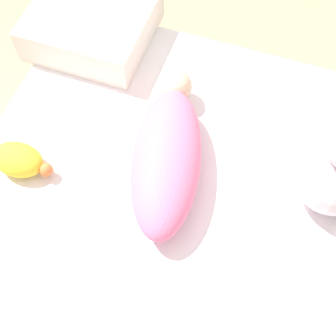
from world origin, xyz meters
The scene contains 5 objects.
ground_plane centered at (0.00, 0.00, 0.00)m, with size 12.00×12.00×0.00m, color #9E8466.
bed_mattress centered at (0.00, 0.00, 0.12)m, with size 1.10×1.09×0.23m.
swaddled_baby centered at (-0.02, 0.04, 0.30)m, with size 0.29×0.55×0.14m.
pillow centered at (-0.42, 0.43, 0.29)m, with size 0.37×0.35×0.12m.
turtle_plush centered at (-0.41, -0.10, 0.27)m, with size 0.18×0.10×0.08m.
Camera 1 is at (0.19, -0.57, 1.40)m, focal length 50.00 mm.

